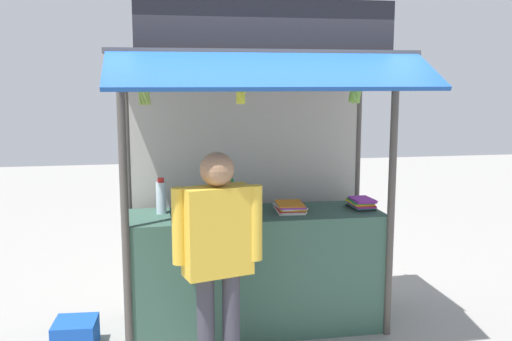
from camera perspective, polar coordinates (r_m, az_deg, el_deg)
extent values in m
plane|color=gray|center=(5.02, 0.00, -15.30)|extent=(20.00, 20.00, 0.00)
cube|color=#385B4C|center=(4.84, 0.00, -9.94)|extent=(2.07, 0.65, 0.99)
cylinder|color=#4C4742|center=(4.29, -12.97, -3.95)|extent=(0.06, 0.06, 2.24)
cylinder|color=#4C4742|center=(4.67, 13.36, -2.93)|extent=(0.06, 0.06, 2.24)
cylinder|color=#4C4742|center=(5.07, -12.57, -1.97)|extent=(0.06, 0.06, 2.24)
cylinder|color=#4C4742|center=(5.39, 9.99, -1.24)|extent=(0.06, 0.06, 2.24)
cube|color=#B7B2A8|center=(5.13, -0.93, -1.90)|extent=(2.03, 0.04, 2.19)
cube|color=#3F3F44|center=(4.56, 0.06, 11.47)|extent=(2.27, 1.00, 0.04)
cube|color=#194799|center=(3.82, 2.10, 9.90)|extent=(2.23, 0.51, 0.26)
cube|color=black|center=(4.13, 1.21, 14.44)|extent=(1.86, 0.04, 0.35)
cylinder|color=#59544C|center=(4.16, 1.06, 10.33)|extent=(1.97, 0.02, 0.02)
cylinder|color=silver|center=(4.69, -2.61, -2.87)|extent=(0.07, 0.07, 0.22)
cylinder|color=red|center=(4.66, -2.62, -1.34)|extent=(0.05, 0.05, 0.03)
cylinder|color=silver|center=(4.91, -2.48, -2.39)|extent=(0.07, 0.07, 0.21)
cylinder|color=#198C33|center=(4.89, -2.49, -0.99)|extent=(0.04, 0.04, 0.03)
cylinder|color=silver|center=(4.71, -9.44, -2.71)|extent=(0.08, 0.08, 0.26)
cylinder|color=red|center=(4.68, -9.49, -0.95)|extent=(0.05, 0.05, 0.04)
cube|color=black|center=(4.94, 10.37, -3.65)|extent=(0.19, 0.27, 0.01)
cube|color=green|center=(4.94, 10.49, -3.50)|extent=(0.17, 0.26, 0.01)
cube|color=purple|center=(4.92, 10.50, -3.40)|extent=(0.17, 0.26, 0.01)
cube|color=red|center=(4.92, 10.60, -3.28)|extent=(0.19, 0.27, 0.01)
cube|color=yellow|center=(4.93, 10.35, -3.14)|extent=(0.17, 0.26, 0.01)
cube|color=green|center=(4.92, 10.38, -3.01)|extent=(0.18, 0.27, 0.01)
cube|color=purple|center=(4.91, 10.60, -2.91)|extent=(0.18, 0.26, 0.01)
cube|color=purple|center=(4.91, 10.58, -2.80)|extent=(0.18, 0.26, 0.01)
cube|color=white|center=(4.75, 3.39, -4.07)|extent=(0.24, 0.31, 0.01)
cube|color=white|center=(4.75, 3.40, -3.94)|extent=(0.22, 0.29, 0.01)
cube|color=red|center=(4.74, 3.36, -3.79)|extent=(0.23, 0.30, 0.01)
cube|color=yellow|center=(4.74, 3.56, -3.69)|extent=(0.24, 0.31, 0.01)
cube|color=white|center=(4.73, 3.40, -3.58)|extent=(0.24, 0.31, 0.01)
cube|color=purple|center=(4.73, 3.53, -3.46)|extent=(0.25, 0.31, 0.01)
cube|color=orange|center=(4.73, 3.38, -3.31)|extent=(0.23, 0.30, 0.01)
cube|color=black|center=(4.46, -1.82, -4.89)|extent=(0.20, 0.31, 0.01)
cube|color=black|center=(4.46, -1.89, -4.78)|extent=(0.18, 0.30, 0.01)
cube|color=purple|center=(4.46, -1.73, -4.66)|extent=(0.19, 0.31, 0.01)
cube|color=red|center=(4.45, -1.68, -4.56)|extent=(0.20, 0.31, 0.01)
cube|color=black|center=(4.45, -1.89, -4.44)|extent=(0.20, 0.32, 0.01)
cube|color=orange|center=(4.46, -1.80, -4.29)|extent=(0.20, 0.31, 0.01)
cube|color=green|center=(4.45, -1.75, -4.17)|extent=(0.17, 0.30, 0.01)
cylinder|color=#332D23|center=(4.08, -11.11, 9.45)|extent=(0.01, 0.01, 0.08)
cylinder|color=olive|center=(4.08, -11.09, 8.63)|extent=(0.04, 0.04, 0.04)
ellipsoid|color=#86A03E|center=(4.08, -10.77, 7.45)|extent=(0.03, 0.07, 0.16)
ellipsoid|color=#86A03E|center=(4.09, -10.87, 7.45)|extent=(0.05, 0.05, 0.16)
ellipsoid|color=#86A03E|center=(4.10, -11.09, 7.45)|extent=(0.07, 0.03, 0.16)
ellipsoid|color=#86A03E|center=(4.10, -11.31, 7.46)|extent=(0.06, 0.06, 0.16)
ellipsoid|color=#86A03E|center=(4.08, -11.47, 7.47)|extent=(0.03, 0.08, 0.15)
ellipsoid|color=#86A03E|center=(4.07, -11.29, 7.44)|extent=(0.06, 0.06, 0.16)
ellipsoid|color=#86A03E|center=(4.06, -11.05, 7.46)|extent=(0.08, 0.03, 0.16)
ellipsoid|color=#86A03E|center=(4.06, -10.83, 7.47)|extent=(0.07, 0.06, 0.16)
cylinder|color=#332D23|center=(4.34, 9.88, 9.46)|extent=(0.01, 0.01, 0.07)
cylinder|color=olive|center=(4.34, 9.86, 8.70)|extent=(0.04, 0.04, 0.04)
ellipsoid|color=#7CB042|center=(4.35, 10.21, 7.61)|extent=(0.04, 0.09, 0.16)
ellipsoid|color=#7CB042|center=(4.36, 9.90, 7.57)|extent=(0.06, 0.06, 0.16)
ellipsoid|color=#7CB042|center=(4.36, 9.55, 7.62)|extent=(0.08, 0.06, 0.16)
ellipsoid|color=#7CB042|center=(4.34, 9.62, 7.57)|extent=(0.04, 0.07, 0.16)
ellipsoid|color=#7CB042|center=(4.32, 9.76, 7.60)|extent=(0.08, 0.06, 0.16)
ellipsoid|color=#7CB042|center=(4.33, 10.06, 7.58)|extent=(0.07, 0.06, 0.16)
cylinder|color=#332D23|center=(4.13, -1.55, 9.53)|extent=(0.01, 0.01, 0.09)
cylinder|color=olive|center=(4.13, -1.54, 8.66)|extent=(0.04, 0.04, 0.04)
ellipsoid|color=yellow|center=(4.13, -1.32, 7.58)|extent=(0.04, 0.06, 0.14)
ellipsoid|color=yellow|center=(4.15, -1.33, 7.63)|extent=(0.07, 0.07, 0.15)
ellipsoid|color=yellow|center=(4.15, -1.65, 7.60)|extent=(0.07, 0.04, 0.15)
ellipsoid|color=yellow|center=(4.13, -1.76, 7.58)|extent=(0.05, 0.06, 0.15)
ellipsoid|color=yellow|center=(4.12, -1.71, 7.57)|extent=(0.05, 0.06, 0.15)
ellipsoid|color=yellow|center=(4.11, -1.56, 7.60)|extent=(0.08, 0.04, 0.15)
ellipsoid|color=yellow|center=(4.11, -1.37, 7.58)|extent=(0.06, 0.05, 0.15)
cylinder|color=#383842|center=(4.07, -5.02, -15.46)|extent=(0.12, 0.12, 0.77)
cylinder|color=#383842|center=(4.09, -2.48, -15.32)|extent=(0.12, 0.12, 0.77)
cube|color=gold|center=(3.85, -3.85, -6.05)|extent=(0.49, 0.31, 0.61)
cylinder|color=gold|center=(3.82, -7.67, -5.52)|extent=(0.10, 0.10, 0.51)
cylinder|color=gold|center=(3.87, -0.10, -5.24)|extent=(0.10, 0.10, 0.51)
sphere|color=#936B4C|center=(3.76, -3.92, 0.11)|extent=(0.23, 0.23, 0.23)
cube|color=#194CB2|center=(4.82, -17.55, -15.33)|extent=(0.34, 0.34, 0.22)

